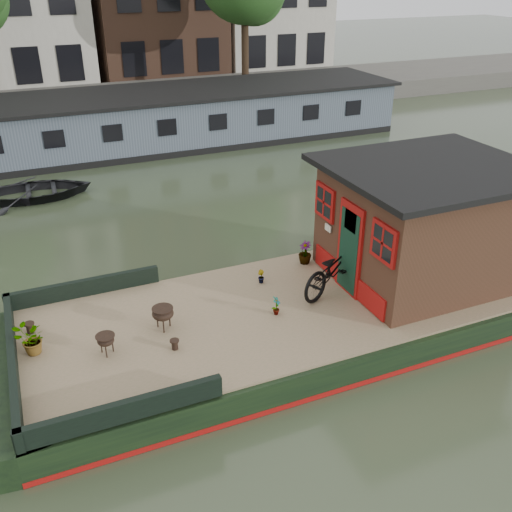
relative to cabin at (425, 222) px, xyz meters
name	(u,v)px	position (x,y,z in m)	size (l,w,h in m)	color
ground	(326,322)	(-2.19, 0.00, -1.88)	(120.00, 120.00, 0.00)	#303C26
houseboat_hull	(268,325)	(-3.52, 0.00, -1.60)	(14.01, 4.02, 0.60)	black
houseboat_deck	(328,296)	(-2.19, 0.00, -1.25)	(11.80, 3.80, 0.05)	#94765B
bow_bulwark	(66,348)	(-7.25, 0.00, -1.05)	(3.00, 4.00, 0.35)	black
cabin	(425,222)	(0.00, 0.00, 0.00)	(4.00, 3.50, 2.42)	#322013
bicycle	(335,267)	(-1.99, 0.16, -0.71)	(0.68, 1.96, 1.03)	black
potted_plant_a	(276,306)	(-3.46, -0.24, -1.03)	(0.21, 0.14, 0.39)	brown
potted_plant_b	(261,276)	(-3.23, 1.00, -1.09)	(0.15, 0.12, 0.28)	brown
potted_plant_c	(31,340)	(-7.79, 0.30, -0.95)	(0.50, 0.43, 0.55)	#B25933
potted_plant_d	(305,253)	(-1.99, 1.41, -0.97)	(0.29, 0.29, 0.51)	maroon
brazier_front	(106,345)	(-6.62, -0.20, -1.04)	(0.35, 0.35, 0.38)	black
brazier_rear	(163,318)	(-5.54, 0.16, -1.01)	(0.41, 0.41, 0.44)	black
bollard_port	(30,328)	(-7.79, 0.97, -1.12)	(0.18, 0.18, 0.21)	black
bollard_stbd	(175,345)	(-5.53, -0.53, -1.13)	(0.16, 0.16, 0.19)	black
dinghy	(35,187)	(-7.13, 9.75, -1.52)	(2.45, 3.44, 0.71)	black
far_houseboat	(154,121)	(-2.19, 14.00, -0.91)	(20.40, 4.40, 2.11)	#4E5968
quay	(122,102)	(-2.19, 20.50, -1.43)	(60.00, 6.00, 0.90)	#47443F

